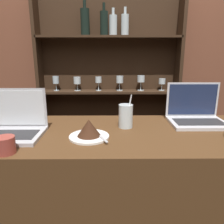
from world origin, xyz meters
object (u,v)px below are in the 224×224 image
Objects in this scene: laptop_near at (13,126)px; cake_plate at (89,130)px; coffee_cup at (5,145)px; laptop_far at (196,114)px; water_glass at (126,116)px.

laptop_near is 1.55× the size of cake_plate.
laptop_near is 3.84× the size of coffee_cup.
laptop_far is 1.04m from coffee_cup.
laptop_far reaches higher than water_glass.
laptop_near is 1.03m from laptop_far.
coffee_cup is at bearing -147.74° from water_glass.
water_glass is (-0.43, -0.09, 0.02)m from laptop_far.
water_glass is 0.62m from coffee_cup.
laptop_far is 1.62× the size of cake_plate.
laptop_far is (1.01, 0.20, 0.00)m from laptop_near.
cake_plate is at bearing -140.62° from water_glass.
cake_plate is (0.39, -0.05, -0.01)m from laptop_near.
laptop_far reaches higher than cake_plate.
water_glass is at bearing 32.26° from coffee_cup.
cake_plate is 1.07× the size of water_glass.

